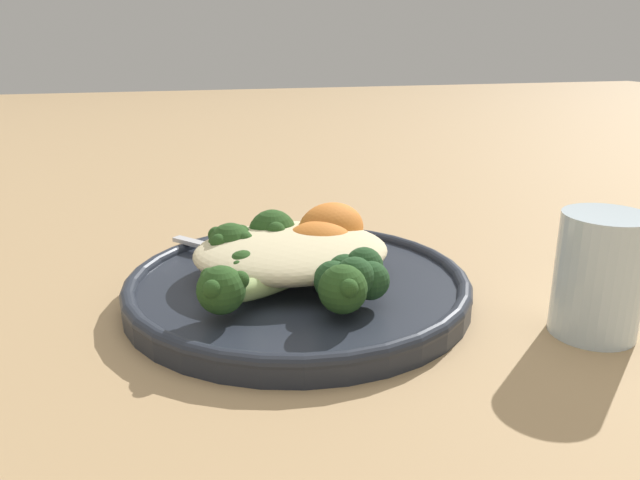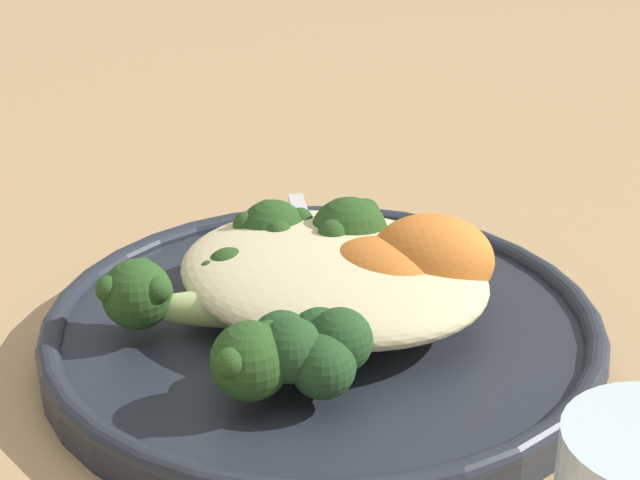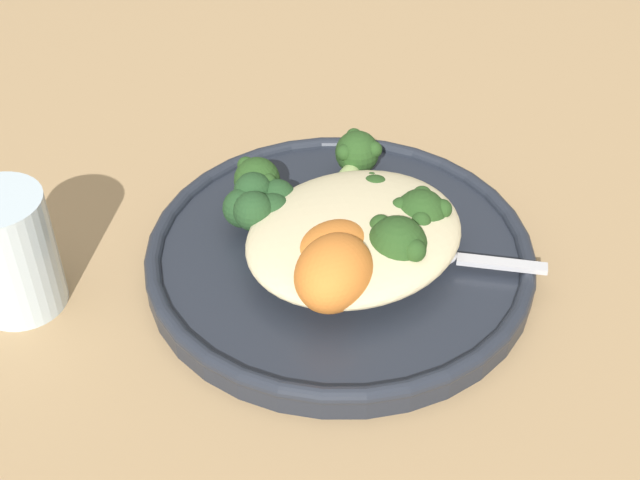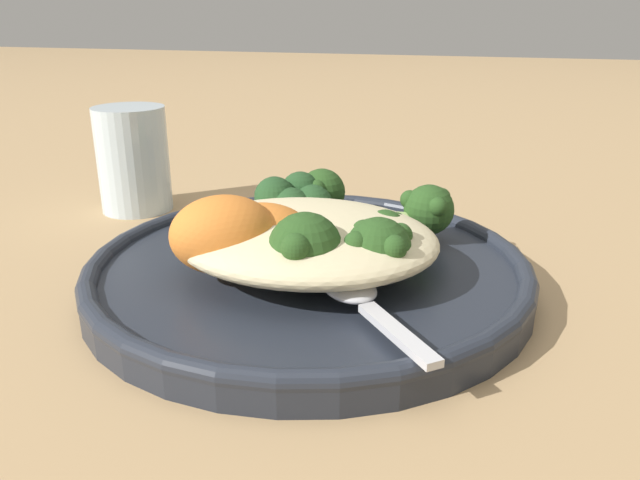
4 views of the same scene
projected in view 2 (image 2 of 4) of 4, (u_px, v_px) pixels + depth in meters
name	position (u px, v px, depth m)	size (l,w,h in m)	color
ground_plane	(366.00, 342.00, 0.54)	(4.00, 4.00, 0.00)	tan
plate	(323.00, 331.00, 0.53)	(0.28, 0.28, 0.02)	#232833
quinoa_mound	(332.00, 274.00, 0.53)	(0.16, 0.13, 0.03)	beige
broccoli_stalk_0	(349.00, 243.00, 0.55)	(0.06, 0.09, 0.04)	#ADC675
broccoli_stalk_1	(286.00, 250.00, 0.55)	(0.11, 0.07, 0.04)	#ADC675
broccoli_stalk_2	(252.00, 284.00, 0.53)	(0.09, 0.03, 0.03)	#ADC675
broccoli_stalk_3	(188.00, 300.00, 0.51)	(0.11, 0.08, 0.03)	#ADC675
broccoli_stalk_4	(275.00, 345.00, 0.47)	(0.03, 0.13, 0.03)	#ADC675
sweet_potato_chunk_0	(412.00, 286.00, 0.52)	(0.06, 0.05, 0.03)	orange
sweet_potato_chunk_1	(384.00, 274.00, 0.52)	(0.06, 0.05, 0.04)	orange
sweet_potato_chunk_2	(431.00, 260.00, 0.53)	(0.06, 0.05, 0.05)	orange
kale_tuft	(313.00, 348.00, 0.46)	(0.05, 0.05, 0.03)	#234723
spoon	(311.00, 242.00, 0.59)	(0.08, 0.09, 0.01)	silver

